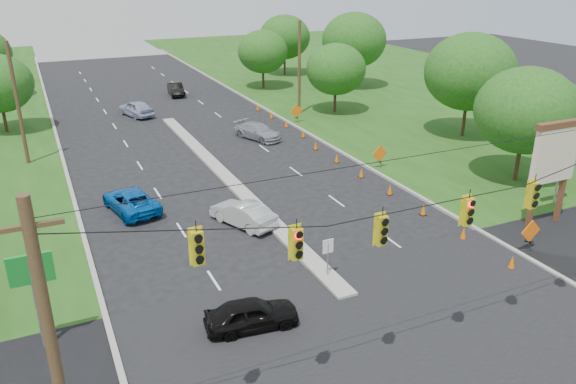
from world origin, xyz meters
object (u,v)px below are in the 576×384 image
pylon_sign (555,157)px  black_sedan (252,314)px  white_sedan (243,214)px  blue_pickup (131,201)px

pylon_sign → black_sedan: pylon_sign is taller
pylon_sign → white_sedan: pylon_sign is taller
black_sedan → blue_pickup: 14.24m
white_sedan → blue_pickup: size_ratio=0.87×
black_sedan → white_sedan: 9.89m
pylon_sign → blue_pickup: 24.57m
pylon_sign → blue_pickup: bearing=151.4°
black_sedan → blue_pickup: bearing=16.0°
pylon_sign → black_sedan: (-19.01, -2.38, -3.34)m
pylon_sign → black_sedan: size_ratio=1.58×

